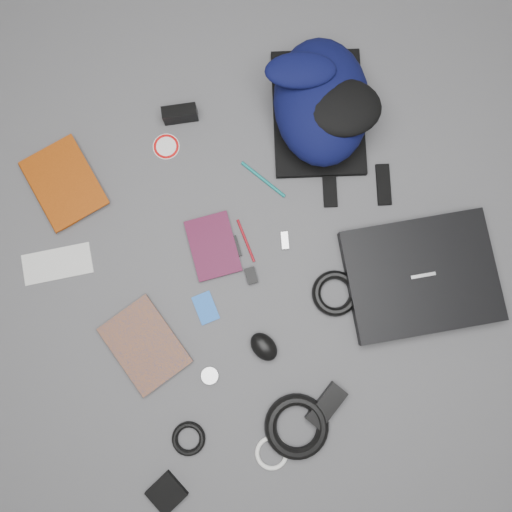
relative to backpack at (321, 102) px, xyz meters
name	(u,v)px	position (x,y,z in m)	size (l,w,h in m)	color
ground	(256,257)	(-0.35, -0.29, -0.09)	(4.00, 4.00, 0.00)	#4F4F51
backpack	(321,102)	(0.00, 0.00, 0.00)	(0.28, 0.41, 0.17)	black
laptop	(421,276)	(0.03, -0.55, -0.07)	(0.40, 0.31, 0.04)	black
textbook_red	(37,199)	(-0.83, 0.13, -0.07)	(0.17, 0.23, 0.03)	#843107
comic_book	(120,363)	(-0.81, -0.39, -0.08)	(0.17, 0.23, 0.02)	#C9650E
envelope	(57,264)	(-0.86, -0.06, -0.08)	(0.19, 0.09, 0.00)	silver
dvd_case	(213,246)	(-0.44, -0.21, -0.08)	(0.13, 0.18, 0.01)	#3C0B21
compact_camera	(180,114)	(-0.36, 0.17, -0.06)	(0.10, 0.04, 0.06)	black
sticker_disc	(166,147)	(-0.44, 0.11, -0.08)	(0.08, 0.08, 0.00)	white
pen_teal	(263,179)	(-0.23, -0.10, -0.08)	(0.01, 0.01, 0.16)	#0C7371
pen_red	(246,241)	(-0.35, -0.24, -0.08)	(0.01, 0.01, 0.13)	maroon
id_badge	(206,308)	(-0.54, -0.36, -0.08)	(0.05, 0.08, 0.00)	blue
usb_black	(235,246)	(-0.39, -0.24, -0.08)	(0.02, 0.06, 0.01)	black
usb_silver	(285,240)	(-0.26, -0.29, -0.08)	(0.02, 0.05, 0.01)	#BABABC
key_fob	(251,276)	(-0.38, -0.34, -0.08)	(0.03, 0.05, 0.01)	black
mouse	(264,347)	(-0.44, -0.53, -0.06)	(0.06, 0.09, 0.05)	black
headphone_left	(175,352)	(-0.66, -0.43, -0.08)	(0.05, 0.05, 0.01)	#B0B0B3
headphone_right	(210,376)	(-0.61, -0.53, -0.08)	(0.05, 0.05, 0.01)	#A6A6A8
cable_coil	(335,293)	(-0.20, -0.48, -0.07)	(0.13, 0.13, 0.02)	black
power_brick	(326,405)	(-0.36, -0.74, -0.07)	(0.12, 0.05, 0.03)	black
power_cord_coil	(297,426)	(-0.46, -0.75, -0.07)	(0.17, 0.17, 0.03)	black
pouch	(167,493)	(-0.84, -0.75, -0.08)	(0.08, 0.08, 0.02)	black
earbud_coil	(189,439)	(-0.73, -0.65, -0.08)	(0.09, 0.09, 0.02)	black
white_cable_coil	(272,453)	(-0.55, -0.79, -0.08)	(0.09, 0.09, 0.01)	white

